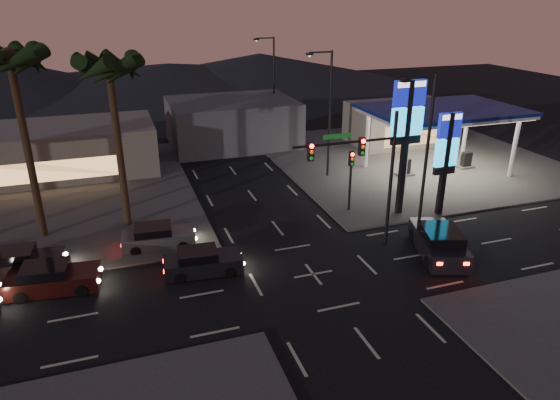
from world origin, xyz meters
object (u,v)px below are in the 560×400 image
object	(u,v)px
pylon_sign_short	(447,149)
car_lane_a_front	(202,262)
car_lane_b_mid	(18,263)
suv_station	(439,242)
pylon_sign_tall	(407,122)
traffic_signal_mast	(365,163)
car_lane_a_mid	(52,279)
car_lane_b_front	(158,237)
gas_station	(443,113)

from	to	relation	value
pylon_sign_short	car_lane_a_front	xyz separation A→B (m)	(-16.56, -2.41, -4.02)
car_lane_b_mid	suv_station	distance (m)	23.00
pylon_sign_tall	traffic_signal_mast	bearing A→B (deg)	-143.48
car_lane_a_front	car_lane_b_mid	world-z (taller)	car_lane_b_mid
suv_station	pylon_sign_tall	bearing A→B (deg)	80.86
car_lane_a_mid	car_lane_b_front	distance (m)	6.31
gas_station	suv_station	world-z (taller)	gas_station
pylon_sign_tall	pylon_sign_short	bearing A→B (deg)	-21.80
car_lane_b_front	suv_station	distance (m)	16.26
car_lane_b_front	car_lane_a_mid	bearing A→B (deg)	-150.73
gas_station	pylon_sign_short	xyz separation A→B (m)	(-5.00, -7.50, -0.42)
pylon_sign_short	car_lane_a_front	distance (m)	17.21
car_lane_b_front	suv_station	xyz separation A→B (m)	(15.06, -6.13, 0.15)
pylon_sign_short	car_lane_a_mid	distance (m)	24.39
car_lane_a_mid	suv_station	bearing A→B (deg)	-8.41
traffic_signal_mast	car_lane_a_mid	xyz separation A→B (m)	(-16.75, 0.77, -4.54)
car_lane_a_mid	gas_station	bearing A→B (deg)	17.68
car_lane_a_mid	car_lane_a_front	bearing A→B (deg)	-5.13
car_lane_a_front	suv_station	size ratio (longest dim) A/B	0.78
pylon_sign_short	car_lane_b_mid	size ratio (longest dim) A/B	1.51
gas_station	suv_station	size ratio (longest dim) A/B	2.20
car_lane_a_mid	car_lane_b_front	world-z (taller)	car_lane_a_mid
pylon_sign_tall	car_lane_a_mid	size ratio (longest dim) A/B	1.94
traffic_signal_mast	gas_station	bearing A→B (deg)	39.28
pylon_sign_short	suv_station	distance (m)	7.04
suv_station	traffic_signal_mast	bearing A→B (deg)	149.20
traffic_signal_mast	suv_station	distance (m)	6.27
pylon_sign_short	car_lane_a_mid	world-z (taller)	pylon_sign_short
suv_station	car_lane_a_front	bearing A→B (deg)	169.76
car_lane_a_front	car_lane_b_front	size ratio (longest dim) A/B	0.99
car_lane_a_mid	car_lane_b_mid	distance (m)	2.88
suv_station	pylon_sign_short	bearing A→B (deg)	54.36
car_lane_a_mid	car_lane_b_mid	world-z (taller)	car_lane_b_mid
car_lane_a_front	traffic_signal_mast	bearing A→B (deg)	-0.61
gas_station	traffic_signal_mast	xyz separation A→B (m)	(-12.24, -10.01, 0.15)
traffic_signal_mast	suv_station	world-z (taller)	traffic_signal_mast
traffic_signal_mast	suv_station	size ratio (longest dim) A/B	1.44
gas_station	suv_station	xyz separation A→B (m)	(-8.43, -12.28, -4.28)
car_lane_b_front	traffic_signal_mast	bearing A→B (deg)	-18.91
traffic_signal_mast	car_lane_a_front	xyz separation A→B (m)	(-9.32, 0.10, -4.59)
gas_station	car_lane_a_front	distance (m)	24.14
pylon_sign_tall	car_lane_b_front	xyz separation A→B (m)	(-15.99, 0.34, -5.75)
pylon_sign_tall	car_lane_a_front	size ratio (longest dim) A/B	2.07
gas_station	car_lane_b_mid	bearing A→B (deg)	-167.19
car_lane_a_front	car_lane_a_mid	world-z (taller)	car_lane_a_mid
pylon_sign_short	car_lane_b_front	distance (m)	18.97
traffic_signal_mast	car_lane_a_front	bearing A→B (deg)	179.39
gas_station	car_lane_a_mid	xyz separation A→B (m)	(-29.00, -9.25, -4.40)
car_lane_a_front	car_lane_b_mid	bearing A→B (deg)	162.56
pylon_sign_tall	car_lane_b_front	size ratio (longest dim) A/B	2.04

